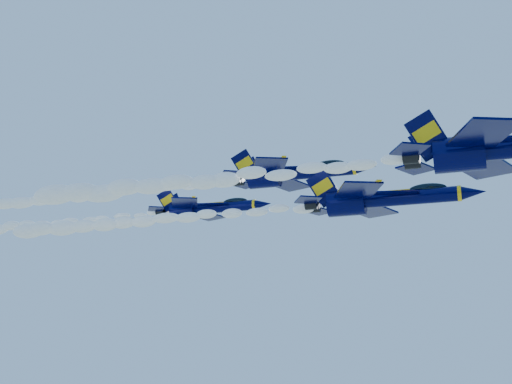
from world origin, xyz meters
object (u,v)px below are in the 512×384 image
(jet_lead, at_px, (508,148))
(jet_fourth, at_px, (206,208))
(jet_second, at_px, (382,199))
(jet_third, at_px, (293,173))

(jet_lead, xyz_separation_m, jet_fourth, (-35.41, 25.72, 4.26))
(jet_second, bearing_deg, jet_fourth, 146.90)
(jet_second, height_order, jet_fourth, jet_fourth)
(jet_lead, bearing_deg, jet_second, 138.43)
(jet_third, bearing_deg, jet_lead, -37.16)
(jet_second, height_order, jet_third, jet_third)
(jet_lead, xyz_separation_m, jet_second, (-11.24, 9.97, -0.59))
(jet_second, distance_m, jet_third, 13.29)
(jet_second, relative_size, jet_fourth, 1.11)
(jet_lead, height_order, jet_second, jet_lead)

